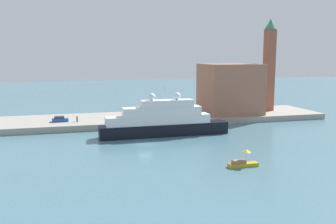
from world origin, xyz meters
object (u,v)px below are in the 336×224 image
(bell_tower, at_px, (269,62))
(person_figure, at_px, (77,119))
(parked_car, at_px, (60,119))
(harbor_building, at_px, (230,89))
(mooring_bollard, at_px, (147,120))
(large_yacht, at_px, (163,121))
(small_motorboat, at_px, (243,162))

(bell_tower, distance_m, person_figure, 57.41)
(parked_car, xyz_separation_m, person_figure, (4.06, -1.53, 0.14))
(harbor_building, bearing_deg, mooring_bollard, -163.61)
(large_yacht, bearing_deg, mooring_bollard, 97.62)
(bell_tower, relative_size, mooring_bollard, 44.35)
(large_yacht, relative_size, bell_tower, 1.08)
(large_yacht, height_order, harbor_building, harbor_building)
(parked_car, bearing_deg, person_figure, -20.70)
(harbor_building, relative_size, person_figure, 9.54)
(small_motorboat, relative_size, bell_tower, 0.19)
(parked_car, bearing_deg, small_motorboat, -55.33)
(bell_tower, height_order, mooring_bollard, bell_tower)
(harbor_building, distance_m, bell_tower, 15.25)
(small_motorboat, distance_m, harbor_building, 47.43)
(bell_tower, relative_size, parked_car, 6.83)
(bell_tower, bearing_deg, harbor_building, -171.43)
(bell_tower, xyz_separation_m, parked_car, (-59.61, -3.81, -13.61))
(parked_car, relative_size, person_figure, 2.44)
(bell_tower, bearing_deg, person_figure, -174.51)
(large_yacht, height_order, parked_car, large_yacht)
(bell_tower, bearing_deg, parked_car, -176.34)
(small_motorboat, height_order, harbor_building, harbor_building)
(large_yacht, bearing_deg, bell_tower, 27.48)
(harbor_building, height_order, bell_tower, bell_tower)
(harbor_building, bearing_deg, parked_car, -177.76)
(parked_car, bearing_deg, harbor_building, 2.24)
(parked_car, height_order, mooring_bollard, parked_car)
(harbor_building, xyz_separation_m, bell_tower, (13.26, 2.00, 7.26))
(small_motorboat, height_order, person_figure, person_figure)
(large_yacht, distance_m, parked_car, 27.19)
(mooring_bollard, bearing_deg, large_yacht, -82.38)
(parked_car, bearing_deg, mooring_bollard, -15.23)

